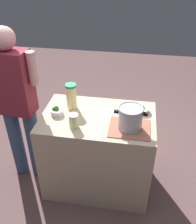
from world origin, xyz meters
name	(u,v)px	position (x,y,z in m)	size (l,w,h in m)	color
ground_plane	(98,181)	(0.00, 0.00, 0.00)	(8.00, 8.00, 0.00)	brown
counter_slab	(98,152)	(0.00, 0.00, 0.43)	(1.05, 0.68, 0.87)	#C2AF8D
dish_cloth	(129,128)	(-0.30, 0.13, 0.87)	(0.35, 0.30, 0.01)	#A9624D
cooking_pot	(130,118)	(-0.30, 0.13, 0.98)	(0.28, 0.21, 0.20)	#B7B7BC
lemonade_pitcher	(71,96)	(0.27, -0.11, 0.99)	(0.10, 0.10, 0.25)	#F7DF94
mason_jar	(74,121)	(0.18, 0.19, 0.93)	(0.09, 0.09, 0.13)	beige
broccoli_bowl_front	(57,111)	(0.38, 0.02, 0.90)	(0.12, 0.12, 0.09)	silver
broccoli_bowl_center	(142,109)	(-0.40, -0.14, 0.90)	(0.14, 0.14, 0.07)	silver
person_cook	(17,104)	(0.79, -0.02, 0.91)	(0.50, 0.22, 1.65)	#3B506E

